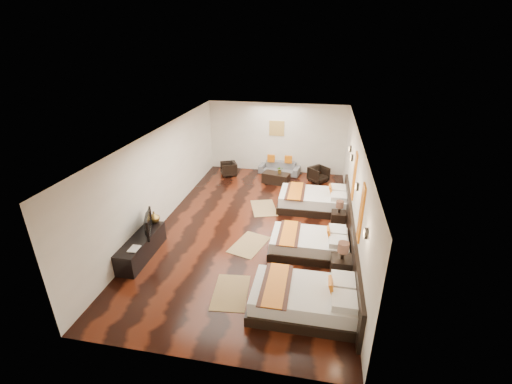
% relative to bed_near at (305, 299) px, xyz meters
% --- Properties ---
extents(floor, '(5.50, 9.50, 0.01)m').
position_rel_bed_near_xyz_m(floor, '(-1.70, 3.17, -0.29)').
color(floor, black).
rests_on(floor, ground).
extents(ceiling, '(5.50, 9.50, 0.01)m').
position_rel_bed_near_xyz_m(ceiling, '(-1.70, 3.17, 2.51)').
color(ceiling, white).
rests_on(ceiling, floor).
extents(back_wall, '(5.50, 0.01, 2.80)m').
position_rel_bed_near_xyz_m(back_wall, '(-1.70, 7.92, 1.11)').
color(back_wall, silver).
rests_on(back_wall, floor).
extents(left_wall, '(0.01, 9.50, 2.80)m').
position_rel_bed_near_xyz_m(left_wall, '(-4.45, 3.17, 1.11)').
color(left_wall, silver).
rests_on(left_wall, floor).
extents(right_wall, '(0.01, 9.50, 2.80)m').
position_rel_bed_near_xyz_m(right_wall, '(1.05, 3.17, 1.11)').
color(right_wall, silver).
rests_on(right_wall, floor).
extents(headboard_panel, '(0.08, 6.60, 0.90)m').
position_rel_bed_near_xyz_m(headboard_panel, '(1.01, 2.37, 0.16)').
color(headboard_panel, black).
rests_on(headboard_panel, floor).
extents(bed_near, '(2.20, 1.38, 0.84)m').
position_rel_bed_near_xyz_m(bed_near, '(0.00, 0.00, 0.00)').
color(bed_near, black).
rests_on(bed_near, floor).
extents(bed_mid, '(2.03, 1.28, 0.77)m').
position_rel_bed_near_xyz_m(bed_mid, '(-0.00, 2.13, -0.02)').
color(bed_mid, black).
rests_on(bed_mid, floor).
extents(bed_far, '(2.24, 1.41, 0.86)m').
position_rel_bed_near_xyz_m(bed_far, '(0.00, 4.70, 0.01)').
color(bed_far, black).
rests_on(bed_far, floor).
extents(nightstand_a, '(0.48, 0.48, 0.94)m').
position_rel_bed_near_xyz_m(nightstand_a, '(0.75, 1.23, 0.04)').
color(nightstand_a, black).
rests_on(nightstand_a, floor).
extents(nightstand_b, '(0.41, 0.41, 0.82)m').
position_rel_bed_near_xyz_m(nightstand_b, '(0.75, 3.67, 0.00)').
color(nightstand_b, black).
rests_on(nightstand_b, floor).
extents(jute_mat_near, '(0.87, 1.27, 0.01)m').
position_rel_bed_near_xyz_m(jute_mat_near, '(-1.63, 0.23, -0.28)').
color(jute_mat_near, '#95784B').
rests_on(jute_mat_near, floor).
extents(jute_mat_mid, '(1.06, 1.36, 0.01)m').
position_rel_bed_near_xyz_m(jute_mat_mid, '(-1.63, 2.18, -0.28)').
color(jute_mat_mid, '#95784B').
rests_on(jute_mat_mid, floor).
extents(jute_mat_far, '(1.08, 1.37, 0.01)m').
position_rel_bed_near_xyz_m(jute_mat_far, '(-1.61, 4.40, -0.28)').
color(jute_mat_far, '#95784B').
rests_on(jute_mat_far, floor).
extents(tv_console, '(0.50, 1.80, 0.55)m').
position_rel_bed_near_xyz_m(tv_console, '(-4.20, 1.14, -0.01)').
color(tv_console, black).
rests_on(tv_console, floor).
extents(tv, '(0.46, 0.91, 0.53)m').
position_rel_bed_near_xyz_m(tv, '(-4.15, 1.39, 0.53)').
color(tv, black).
rests_on(tv, tv_console).
extents(book, '(0.23, 0.31, 0.03)m').
position_rel_bed_near_xyz_m(book, '(-4.20, 0.64, 0.28)').
color(book, black).
rests_on(book, tv_console).
extents(figurine, '(0.37, 0.37, 0.32)m').
position_rel_bed_near_xyz_m(figurine, '(-4.20, 1.96, 0.42)').
color(figurine, brown).
rests_on(figurine, tv_console).
extents(sofa, '(1.71, 0.88, 0.48)m').
position_rel_bed_near_xyz_m(sofa, '(-1.51, 7.62, -0.05)').
color(sofa, slate).
rests_on(sofa, floor).
extents(armchair_left, '(0.80, 0.79, 0.55)m').
position_rel_bed_near_xyz_m(armchair_left, '(-3.49, 7.04, -0.01)').
color(armchair_left, black).
rests_on(armchair_left, floor).
extents(armchair_right, '(0.91, 0.91, 0.59)m').
position_rel_bed_near_xyz_m(armchair_right, '(0.08, 7.05, 0.01)').
color(armchair_right, black).
rests_on(armchair_right, floor).
extents(coffee_table, '(1.09, 0.72, 0.40)m').
position_rel_bed_near_xyz_m(coffee_table, '(-1.51, 6.60, -0.09)').
color(coffee_table, black).
rests_on(coffee_table, floor).
extents(table_plant, '(0.27, 0.25, 0.27)m').
position_rel_bed_near_xyz_m(table_plant, '(-1.37, 6.62, 0.25)').
color(table_plant, '#305E1F').
rests_on(table_plant, coffee_table).
extents(orange_panel_a, '(0.04, 0.40, 1.30)m').
position_rel_bed_near_xyz_m(orange_panel_a, '(1.03, 1.27, 1.41)').
color(orange_panel_a, '#D86014').
rests_on(orange_panel_a, right_wall).
extents(orange_panel_b, '(0.04, 0.40, 1.30)m').
position_rel_bed_near_xyz_m(orange_panel_b, '(1.03, 3.47, 1.41)').
color(orange_panel_b, '#D86014').
rests_on(orange_panel_b, right_wall).
extents(sconce_near, '(0.07, 0.12, 0.18)m').
position_rel_bed_near_xyz_m(sconce_near, '(1.01, 0.17, 1.56)').
color(sconce_near, black).
rests_on(sconce_near, right_wall).
extents(sconce_mid, '(0.07, 0.12, 0.18)m').
position_rel_bed_near_xyz_m(sconce_mid, '(1.01, 2.37, 1.56)').
color(sconce_mid, black).
rests_on(sconce_mid, right_wall).
extents(sconce_far, '(0.07, 0.12, 0.18)m').
position_rel_bed_near_xyz_m(sconce_far, '(1.01, 4.57, 1.56)').
color(sconce_far, black).
rests_on(sconce_far, right_wall).
extents(sconce_lounge, '(0.07, 0.12, 0.18)m').
position_rel_bed_near_xyz_m(sconce_lounge, '(1.01, 5.47, 1.56)').
color(sconce_lounge, black).
rests_on(sconce_lounge, right_wall).
extents(gold_artwork, '(0.60, 0.04, 0.60)m').
position_rel_bed_near_xyz_m(gold_artwork, '(-1.70, 7.90, 1.51)').
color(gold_artwork, '#AD873F').
rests_on(gold_artwork, back_wall).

